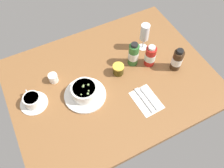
# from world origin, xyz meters

# --- Properties ---
(ground_plane) EXTENTS (1.10, 0.84, 0.03)m
(ground_plane) POSITION_xyz_m (0.00, 0.00, -0.01)
(ground_plane) COLOR brown
(porridge_bowl) EXTENTS (0.22, 0.22, 0.08)m
(porridge_bowl) POSITION_xyz_m (-0.17, -0.03, 0.04)
(porridge_bowl) COLOR white
(porridge_bowl) RESTS_ON ground_plane
(cutlery_setting) EXTENTS (0.13, 0.17, 0.01)m
(cutlery_setting) POSITION_xyz_m (0.10, -0.20, 0.00)
(cutlery_setting) COLOR white
(cutlery_setting) RESTS_ON ground_plane
(coffee_cup) EXTENTS (0.14, 0.14, 0.06)m
(coffee_cup) POSITION_xyz_m (-0.42, 0.05, 0.03)
(coffee_cup) COLOR white
(coffee_cup) RESTS_ON ground_plane
(creamer_jug) EXTENTS (0.05, 0.06, 0.05)m
(creamer_jug) POSITION_xyz_m (-0.28, 0.14, 0.03)
(creamer_jug) COLOR white
(creamer_jug) RESTS_ON ground_plane
(wine_glass) EXTENTS (0.06, 0.06, 0.17)m
(wine_glass) POSITION_xyz_m (0.28, 0.13, 0.11)
(wine_glass) COLOR white
(wine_glass) RESTS_ON ground_plane
(jam_jar) EXTENTS (0.06, 0.06, 0.06)m
(jam_jar) POSITION_xyz_m (0.05, 0.02, 0.03)
(jam_jar) COLOR #3D320C
(jam_jar) RESTS_ON ground_plane
(sauce_bottle_red) EXTENTS (0.06, 0.06, 0.14)m
(sauce_bottle_red) POSITION_xyz_m (0.24, 0.01, 0.06)
(sauce_bottle_red) COLOR #B21E19
(sauce_bottle_red) RESTS_ON ground_plane
(sauce_bottle_brown) EXTENTS (0.06, 0.06, 0.14)m
(sauce_bottle_brown) POSITION_xyz_m (0.36, -0.09, 0.07)
(sauce_bottle_brown) COLOR #382314
(sauce_bottle_brown) RESTS_ON ground_plane
(sauce_bottle_green) EXTENTS (0.06, 0.06, 0.15)m
(sauce_bottle_green) POSITION_xyz_m (0.16, 0.05, 0.07)
(sauce_bottle_green) COLOR #337233
(sauce_bottle_green) RESTS_ON ground_plane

